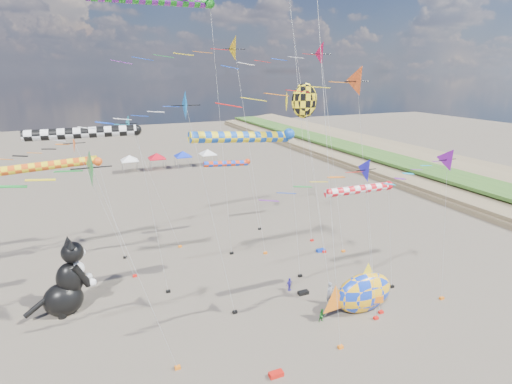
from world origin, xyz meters
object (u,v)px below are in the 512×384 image
object	(u,v)px
person_adult	(330,293)
child_green	(322,315)
parked_car	(232,163)
fish_inflatable	(363,293)
cat_inflatable	(65,277)
child_blue	(289,284)

from	to	relation	value
person_adult	child_green	size ratio (longest dim) A/B	1.76
person_adult	parked_car	xyz separation A→B (m)	(9.31, 49.95, -0.39)
fish_inflatable	child_green	bearing A→B (deg)	-177.73
person_adult	parked_car	bearing A→B (deg)	76.63
fish_inflatable	person_adult	distance (m)	2.62
child_green	parked_car	size ratio (longest dim) A/B	0.33
cat_inflatable	fish_inflatable	world-z (taller)	cat_inflatable
fish_inflatable	cat_inflatable	bearing A→B (deg)	157.59
person_adult	child_blue	world-z (taller)	person_adult
person_adult	child_blue	xyz separation A→B (m)	(-2.08, 3.10, -0.36)
fish_inflatable	parked_car	world-z (taller)	fish_inflatable
child_green	parked_car	xyz separation A→B (m)	(11.20, 51.83, 0.02)
person_adult	child_green	distance (m)	2.69
fish_inflatable	parked_car	bearing A→B (deg)	81.83
cat_inflatable	fish_inflatable	xyz separation A→B (m)	(21.34, -8.80, -1.50)
child_blue	cat_inflatable	bearing A→B (deg)	148.89
person_adult	parked_car	distance (m)	50.81
child_blue	parked_car	size ratio (longest dim) A/B	0.36
child_blue	fish_inflatable	bearing A→B (deg)	-68.85
person_adult	parked_car	size ratio (longest dim) A/B	0.58
person_adult	parked_car	world-z (taller)	person_adult
parked_car	fish_inflatable	bearing A→B (deg)	-179.64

